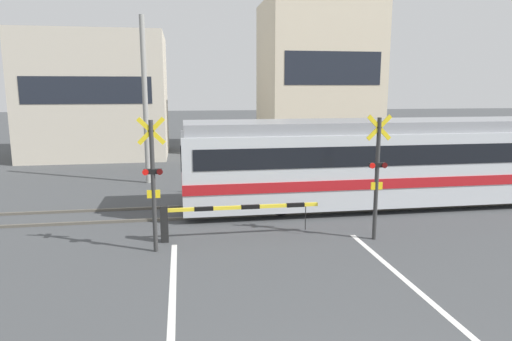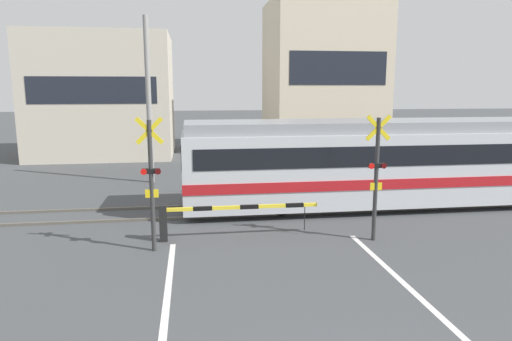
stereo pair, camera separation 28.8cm
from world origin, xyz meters
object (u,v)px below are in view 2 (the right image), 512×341
commuter_train (421,160)px  crossing_signal_right (376,172)px  crossing_barrier_far (279,174)px  pedestrian (243,157)px  crossing_barrier_near (209,214)px  crossing_signal_left (151,178)px

commuter_train → crossing_signal_right: 4.61m
crossing_barrier_far → pedestrian: 2.97m
crossing_barrier_near → crossing_barrier_far: same height
commuter_train → crossing_signal_left: (-8.86, -3.44, 0.27)m
commuter_train → pedestrian: bearing=135.7°
commuter_train → crossing_barrier_near: bearing=-159.8°
crossing_signal_left → crossing_signal_right: (5.80, 0.00, 0.00)m
crossing_signal_right → crossing_barrier_far: bearing=103.0°
commuter_train → crossing_barrier_far: bearing=148.7°
crossing_signal_right → pedestrian: 9.30m
commuter_train → pedestrian: size_ratio=9.58×
crossing_signal_left → commuter_train: bearing=21.2°
crossing_barrier_near → pedestrian: pedestrian is taller
crossing_signal_right → pedestrian: size_ratio=1.97×
pedestrian → crossing_barrier_near: bearing=-102.6°
commuter_train → crossing_signal_left: crossing_signal_left is taller
crossing_signal_right → commuter_train: bearing=48.3°
crossing_signal_left → crossing_signal_right: size_ratio=1.00×
crossing_barrier_near → pedestrian: size_ratio=2.52×
crossing_signal_left → crossing_signal_right: 5.80m
crossing_barrier_far → pedestrian: size_ratio=2.52×
crossing_barrier_near → pedestrian: (1.84, 8.20, 0.29)m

